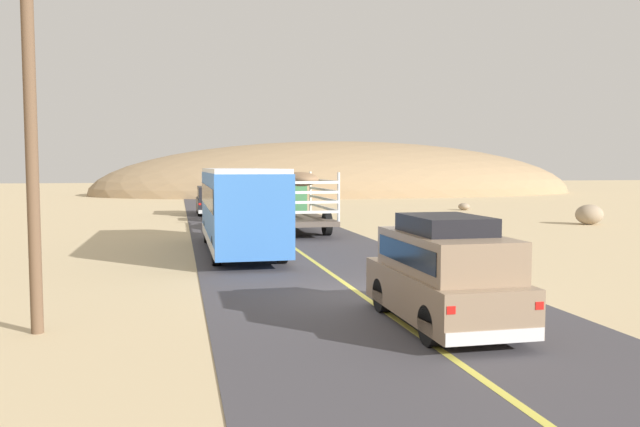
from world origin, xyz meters
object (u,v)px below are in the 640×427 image
Objects in this scene: suv_near at (444,272)px; car_far at (211,199)px; bus at (240,207)px; boulder_near_shoulder at (464,207)px; boulder_mid_field at (589,214)px; power_pole_near at (31,129)px; livestock_truck at (288,195)px.

suv_near reaches higher than car_far.
boulder_near_shoulder is (18.90, 20.40, -1.48)m from bus.
boulder_mid_field is (20.59, 7.59, -1.17)m from bus.
power_pole_near is 39.84m from boulder_near_shoulder.
suv_near is 1.00× the size of car_far.
bus reaches higher than boulder_mid_field.
boulder_near_shoulder is at bearing 35.20° from livestock_truck.
bus is 12.50m from power_pole_near.
suv_near is 26.69m from boulder_mid_field.
power_pole_near reaches higher than suv_near.
suv_near is 0.48× the size of livestock_truck.
power_pole_near is 4.72× the size of boulder_mid_field.
power_pole_near is at bearing -99.15° from car_far.
boulder_near_shoulder is 12.92m from boulder_mid_field.
bus is at bearing -89.65° from car_far.
bus reaches higher than boulder_near_shoulder.
bus reaches higher than livestock_truck.
car_far is (-3.64, 10.13, -0.70)m from livestock_truck.
boulder_mid_field is (1.69, -12.81, 0.30)m from boulder_near_shoulder.
boulder_mid_field is at bearing 20.24° from bus.
suv_near is 8.68m from power_pole_near.
bus is (-3.00, 12.47, 0.60)m from suv_near.
livestock_truck reaches higher than boulder_mid_field.
suv_near is at bearing -76.49° from bus.
car_far reaches higher than boulder_mid_field.
boulder_mid_field reaches higher than boulder_near_shoulder.
bus is 27.85m from boulder_near_shoulder.
bus is at bearing 65.52° from power_pole_near.
livestock_truck is 18.88m from boulder_near_shoulder.
car_far is 4.96× the size of boulder_near_shoulder.
car_far is (-0.12, 19.68, -0.66)m from bus.
livestock_truck is 2.10× the size of car_far.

